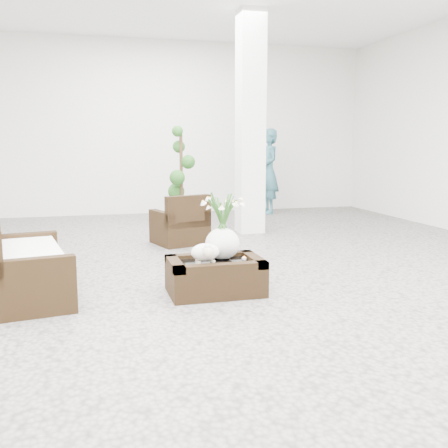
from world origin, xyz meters
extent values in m
plane|color=gray|center=(0.00, 0.00, 0.00)|extent=(11.00, 11.00, 0.00)
cube|color=white|center=(1.20, 2.80, 1.75)|extent=(0.40, 0.40, 3.50)
cube|color=black|center=(-0.19, -0.48, 0.16)|extent=(0.90, 0.60, 0.31)
ellipsoid|color=white|center=(-0.31, -0.58, 0.42)|extent=(0.28, 0.23, 0.21)
cylinder|color=white|center=(0.11, -0.46, 0.33)|extent=(0.04, 0.04, 0.03)
cube|color=black|center=(-0.08, 2.11, 0.36)|extent=(0.84, 0.82, 0.73)
cube|color=black|center=(-1.93, -0.14, 0.38)|extent=(0.91, 1.51, 0.76)
imported|color=#32636F|center=(2.25, 4.88, 0.87)|extent=(0.43, 0.64, 1.74)
camera|label=1|loc=(-1.35, -5.24, 1.46)|focal=41.58mm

